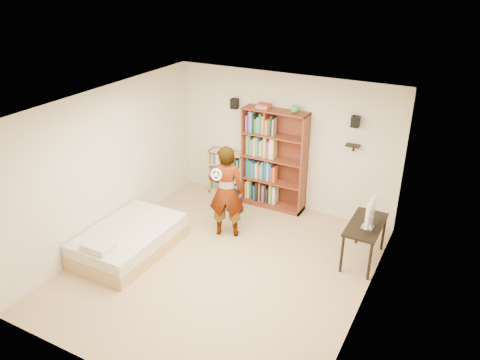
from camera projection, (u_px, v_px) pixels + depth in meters
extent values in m
cube|color=tan|center=(221.00, 267.00, 7.65)|extent=(4.50, 5.00, 0.01)
cube|color=beige|center=(285.00, 142.00, 9.07)|extent=(4.50, 0.02, 2.70)
cube|color=beige|center=(104.00, 286.00, 5.08)|extent=(4.50, 0.02, 2.70)
cube|color=beige|center=(107.00, 166.00, 8.03)|extent=(0.02, 5.00, 2.70)
cube|color=beige|center=(368.00, 230.00, 6.12)|extent=(0.02, 5.00, 2.70)
cube|color=white|center=(218.00, 107.00, 6.49)|extent=(4.50, 5.00, 0.02)
cube|color=silver|center=(287.00, 74.00, 8.48)|extent=(4.50, 0.06, 0.06)
cube|color=silver|center=(90.00, 175.00, 4.54)|extent=(4.50, 0.06, 0.06)
cube|color=silver|center=(98.00, 90.00, 7.45)|extent=(0.06, 5.00, 0.06)
cube|color=silver|center=(379.00, 135.00, 5.57)|extent=(0.06, 5.00, 0.06)
cube|color=black|center=(234.00, 104.00, 9.15)|extent=(0.14, 0.12, 0.20)
cube|color=black|center=(355.00, 122.00, 8.14)|extent=(0.14, 0.12, 0.20)
cube|color=black|center=(353.00, 146.00, 8.34)|extent=(0.25, 0.16, 0.02)
imported|color=black|center=(226.00, 192.00, 8.22)|extent=(0.74, 0.62, 1.72)
torus|color=silver|center=(216.00, 175.00, 7.76)|extent=(0.21, 0.08, 0.22)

